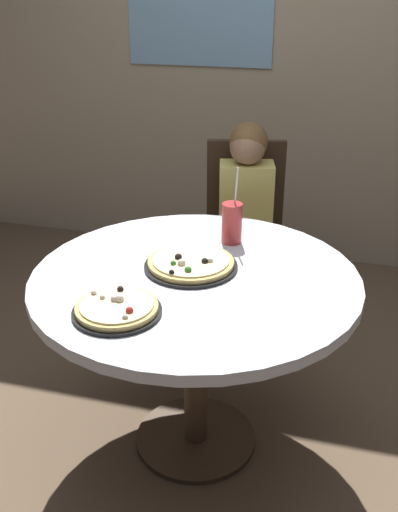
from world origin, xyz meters
name	(u,v)px	position (x,y,z in m)	size (l,w,h in m)	color
ground_plane	(196,439)	(0.00, 0.00, 0.00)	(8.00, 8.00, 0.00)	brown
wall_with_window	(283,22)	(0.00, 1.91, 1.45)	(5.20, 0.14, 2.90)	tan
dining_table	(195,301)	(0.00, 0.00, 0.65)	(1.16, 1.16, 0.75)	silver
chair_wooden	(245,225)	(-0.02, 1.02, 0.53)	(0.48, 0.48, 0.95)	#382619
diner_child	(245,247)	(0.02, 0.85, 0.48)	(0.33, 0.43, 1.08)	#3F4766
pizza_veggie	(117,309)	(-0.16, -0.32, 0.77)	(0.28, 0.28, 0.05)	black
pizza_cheese	(191,264)	(-0.03, 0.05, 0.77)	(0.34, 0.34, 0.05)	black
soda_cup	(232,223)	(0.06, 0.31, 0.83)	(0.08, 0.08, 0.31)	#B73333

